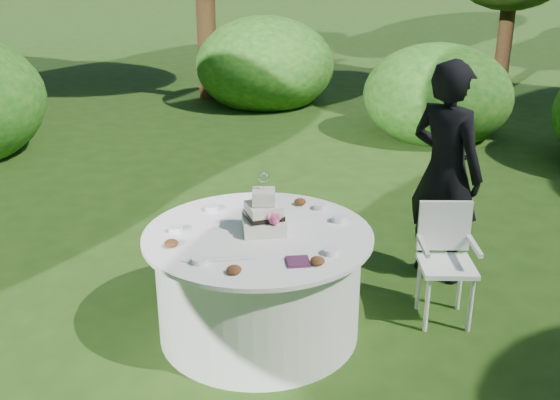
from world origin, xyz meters
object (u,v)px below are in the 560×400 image
object	(u,v)px
chair	(445,252)
guest	(445,172)
cake	(264,216)
napkins	(298,262)
table	(259,283)

from	to	relation	value
chair	guest	bearing A→B (deg)	73.10
guest	chair	bearing A→B (deg)	130.02
guest	cake	xyz separation A→B (m)	(-1.51, -0.70, -0.01)
napkins	cake	xyz separation A→B (m)	(-0.16, 0.50, 0.10)
cake	chair	world-z (taller)	cake
cake	chair	size ratio (longest dim) A/B	0.48
cake	chair	xyz separation A→B (m)	(1.32, 0.05, -0.37)
napkins	chair	xyz separation A→B (m)	(1.15, 0.55, -0.27)
table	chair	distance (m)	1.37
guest	table	world-z (taller)	guest
guest	table	xyz separation A→B (m)	(-1.56, -0.72, -0.51)
table	cake	world-z (taller)	cake
table	guest	bearing A→B (deg)	24.83
guest	cake	size ratio (longest dim) A/B	4.31
napkins	guest	bearing A→B (deg)	41.56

